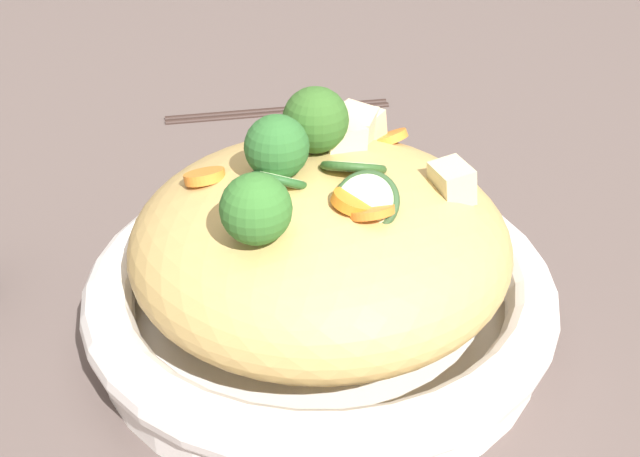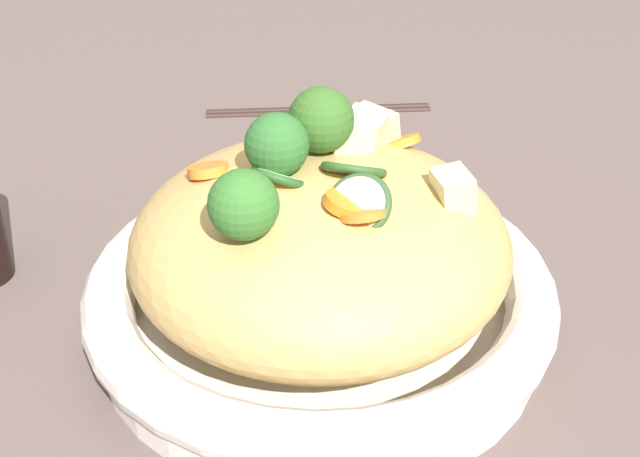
# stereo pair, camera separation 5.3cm
# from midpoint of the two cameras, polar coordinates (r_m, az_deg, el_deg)

# --- Properties ---
(ground_plane) EXTENTS (3.00, 3.00, 0.00)m
(ground_plane) POSITION_cam_midpoint_polar(r_m,az_deg,el_deg) (0.58, -2.65, -6.89)
(ground_plane) COLOR brown
(serving_bowl) EXTENTS (0.31, 0.31, 0.05)m
(serving_bowl) POSITION_cam_midpoint_polar(r_m,az_deg,el_deg) (0.56, -2.71, -4.76)
(serving_bowl) COLOR white
(serving_bowl) RESTS_ON ground_plane
(noodle_heap) EXTENTS (0.24, 0.24, 0.10)m
(noodle_heap) POSITION_cam_midpoint_polar(r_m,az_deg,el_deg) (0.54, -2.84, -1.03)
(noodle_heap) COLOR tan
(noodle_heap) RESTS_ON serving_bowl
(broccoli_florets) EXTENTS (0.09, 0.15, 0.06)m
(broccoli_florets) POSITION_cam_midpoint_polar(r_m,az_deg,el_deg) (0.50, -5.58, 4.81)
(broccoli_florets) COLOR #A5B57B
(broccoli_florets) RESTS_ON serving_bowl
(carrot_coins) EXTENTS (0.16, 0.15, 0.03)m
(carrot_coins) POSITION_cam_midpoint_polar(r_m,az_deg,el_deg) (0.52, -2.62, 3.35)
(carrot_coins) COLOR orange
(carrot_coins) RESTS_ON serving_bowl
(zucchini_slices) EXTENTS (0.10, 0.09, 0.03)m
(zucchini_slices) POSITION_cam_midpoint_polar(r_m,az_deg,el_deg) (0.50, -1.82, 3.10)
(zucchini_slices) COLOR beige
(zucchini_slices) RESTS_ON serving_bowl
(chicken_chunks) EXTENTS (0.10, 0.12, 0.04)m
(chicken_chunks) POSITION_cam_midpoint_polar(r_m,az_deg,el_deg) (0.56, 0.60, 5.94)
(chicken_chunks) COLOR beige
(chicken_chunks) RESTS_ON serving_bowl
(chopsticks_pair) EXTENTS (0.24, 0.04, 0.01)m
(chopsticks_pair) POSITION_cam_midpoint_polar(r_m,az_deg,el_deg) (0.89, -4.59, 8.05)
(chopsticks_pair) COLOR black
(chopsticks_pair) RESTS_ON ground_plane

